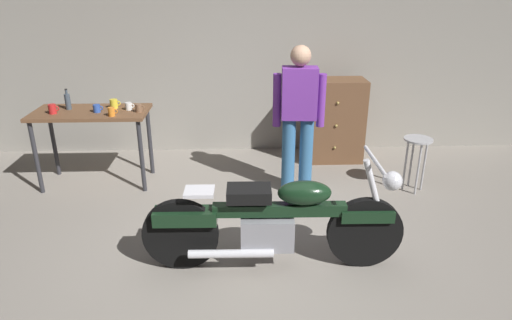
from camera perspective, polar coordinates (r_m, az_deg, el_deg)
The scene contains 14 objects.
ground_plane at distance 4.10m, azimuth -0.32°, elevation -12.19°, with size 12.00×12.00×0.00m, color gray.
back_wall at distance 6.23m, azimuth -1.20°, elevation 15.11°, with size 8.00×0.12×3.10m, color gray.
workbench at distance 5.54m, azimuth -20.15°, elevation 4.77°, with size 1.30×0.64×0.90m.
motorcycle at distance 3.76m, azimuth 2.46°, elevation -7.66°, with size 2.19×0.60×1.00m.
person_standing at distance 4.97m, azimuth 5.43°, elevation 5.81°, with size 0.57×0.24×1.67m.
shop_stool at distance 5.41m, azimuth 19.75°, elevation 1.18°, with size 0.32×0.32×0.64m.
wooden_dresser at distance 6.08m, azimuth 9.72°, elevation 4.97°, with size 0.80×0.47×1.10m.
mug_white_ceramic at distance 5.40m, azimuth -15.86°, elevation 6.59°, with size 0.11×0.07×0.09m.
mug_yellow_tall at distance 5.52m, azimuth -17.58°, elevation 6.83°, with size 0.12×0.09×0.10m.
mug_blue_enamel at distance 5.41m, azimuth -19.55°, elevation 6.20°, with size 0.11×0.08×0.09m.
mug_red_diner at distance 5.53m, azimuth -24.43°, elevation 5.92°, with size 0.12×0.08×0.11m.
mug_brown_stoneware at distance 5.28m, azimuth -14.65°, elevation 6.40°, with size 0.11×0.07×0.09m.
mug_orange_travel at distance 5.20m, azimuth -17.86°, elevation 5.86°, with size 0.11×0.07×0.10m.
bottle at distance 5.64m, azimuth -22.80°, elevation 6.91°, with size 0.06×0.06×0.24m.
Camera 1 is at (-0.10, -3.39, 2.32)m, focal length 31.50 mm.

